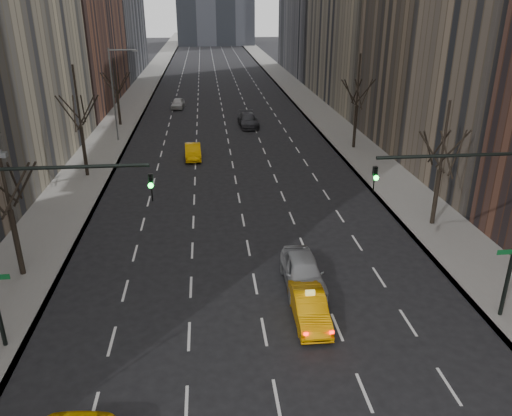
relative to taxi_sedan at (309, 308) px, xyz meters
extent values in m
cube|color=slate|center=(-14.36, 57.35, -0.59)|extent=(4.50, 320.00, 0.15)
cube|color=slate|center=(10.14, 57.35, -0.59)|extent=(4.50, 320.00, 0.15)
cylinder|color=black|center=(-14.11, 5.35, 1.27)|extent=(0.28, 0.28, 3.57)
cylinder|color=black|center=(-14.11, 5.35, 5.18)|extent=(0.16, 0.16, 4.25)
cylinder|color=black|center=(-13.96, 6.20, 4.29)|extent=(0.42, 1.80, 2.52)
cylinder|color=black|center=(-13.31, 5.65, 4.29)|extent=(1.74, 0.72, 2.52)
cylinder|color=black|center=(-13.45, 4.80, 4.29)|extent=(1.46, 1.25, 2.52)
cylinder|color=black|center=(-14.11, 21.35, 1.48)|extent=(0.28, 0.28, 3.99)
cylinder|color=black|center=(-14.11, 21.35, 5.85)|extent=(0.16, 0.16, 4.75)
cylinder|color=black|center=(-13.96, 22.20, 4.71)|extent=(0.42, 1.80, 2.52)
cylinder|color=black|center=(-13.31, 21.65, 4.71)|extent=(1.74, 0.72, 2.52)
cylinder|color=black|center=(-13.45, 20.80, 4.71)|extent=(1.46, 1.25, 2.52)
cylinder|color=black|center=(-14.26, 20.50, 4.71)|extent=(0.42, 1.80, 2.52)
cylinder|color=black|center=(-14.92, 21.06, 4.71)|extent=(1.74, 0.72, 2.52)
cylinder|color=black|center=(-14.77, 21.91, 4.71)|extent=(1.46, 1.25, 2.52)
cylinder|color=black|center=(-14.11, 39.35, 1.17)|extent=(0.28, 0.28, 3.36)
cylinder|color=black|center=(-14.11, 39.35, 4.85)|extent=(0.16, 0.16, 4.00)
cylinder|color=black|center=(-13.96, 40.20, 4.08)|extent=(0.42, 1.80, 2.52)
cylinder|color=black|center=(-13.31, 39.65, 4.08)|extent=(1.74, 0.72, 2.52)
cylinder|color=black|center=(-13.45, 38.80, 4.08)|extent=(1.46, 1.25, 2.52)
cylinder|color=black|center=(-14.26, 38.50, 4.08)|extent=(0.42, 1.80, 2.52)
cylinder|color=black|center=(-14.92, 39.06, 4.08)|extent=(1.74, 0.72, 2.52)
cylinder|color=black|center=(-14.77, 39.91, 4.08)|extent=(1.46, 1.25, 2.52)
cylinder|color=black|center=(9.89, 9.35, 1.27)|extent=(0.28, 0.28, 3.57)
cylinder|color=black|center=(9.89, 9.35, 5.18)|extent=(0.16, 0.16, 4.25)
cylinder|color=black|center=(10.04, 10.20, 4.29)|extent=(0.42, 1.80, 2.52)
cylinder|color=black|center=(10.69, 9.65, 4.29)|extent=(1.74, 0.72, 2.52)
cylinder|color=black|center=(10.55, 8.80, 4.29)|extent=(1.46, 1.25, 2.52)
cylinder|color=black|center=(9.74, 8.50, 4.29)|extent=(0.42, 1.80, 2.52)
cylinder|color=black|center=(9.08, 9.06, 4.29)|extent=(1.74, 0.72, 2.52)
cylinder|color=black|center=(9.23, 9.91, 4.29)|extent=(1.46, 1.25, 2.52)
cylinder|color=black|center=(9.89, 27.35, 1.48)|extent=(0.28, 0.28, 3.99)
cylinder|color=black|center=(9.89, 27.35, 5.85)|extent=(0.16, 0.16, 4.75)
cylinder|color=black|center=(10.04, 28.20, 4.71)|extent=(0.42, 1.80, 2.52)
cylinder|color=black|center=(10.69, 27.65, 4.71)|extent=(1.74, 0.72, 2.52)
cylinder|color=black|center=(10.55, 26.80, 4.71)|extent=(1.46, 1.25, 2.52)
cylinder|color=black|center=(9.74, 26.50, 4.71)|extent=(0.42, 1.80, 2.52)
cylinder|color=black|center=(9.08, 27.06, 4.71)|extent=(1.74, 0.72, 2.52)
cylinder|color=black|center=(9.23, 27.91, 4.71)|extent=(1.46, 1.25, 2.52)
cylinder|color=black|center=(-9.66, -0.65, 7.09)|extent=(6.50, 0.14, 0.14)
imported|color=black|center=(-6.41, -0.65, 6.19)|extent=(0.18, 0.22, 1.10)
sphere|color=#0CFF33|center=(-6.41, -0.83, 6.34)|extent=(0.20, 0.20, 0.20)
cube|color=#0C5926|center=(-12.51, -0.65, 2.69)|extent=(0.70, 0.04, 0.22)
cylinder|color=black|center=(5.44, -0.65, 7.09)|extent=(6.50, 0.14, 0.14)
imported|color=black|center=(2.19, -0.65, 6.19)|extent=(0.18, 0.22, 1.10)
sphere|color=#0CFF33|center=(2.19, -0.83, 6.34)|extent=(0.20, 0.20, 0.20)
cube|color=#0C5926|center=(8.29, -0.65, 2.69)|extent=(0.70, 0.04, 0.22)
cylinder|color=slate|center=(-13.31, 32.35, 3.99)|extent=(0.16, 0.16, 9.00)
cylinder|color=slate|center=(-12.01, 32.35, 8.29)|extent=(2.60, 0.14, 0.14)
cube|color=slate|center=(-10.81, 32.35, 8.19)|extent=(0.50, 0.22, 0.15)
imported|color=#EB9904|center=(0.00, 0.00, 0.00)|extent=(1.45, 4.03, 1.32)
imported|color=#92959A|center=(0.24, 2.89, 0.14)|extent=(1.94, 4.73, 1.61)
imported|color=#FFAF05|center=(-5.58, 25.57, 0.00)|extent=(1.56, 4.07, 1.32)
imported|color=#303036|center=(0.47, 37.48, 0.09)|extent=(2.29, 5.22, 1.49)
imported|color=silver|center=(-7.95, 48.73, 0.00)|extent=(1.89, 4.02, 1.33)
camera|label=1|loc=(-4.27, -18.49, 12.68)|focal=35.00mm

